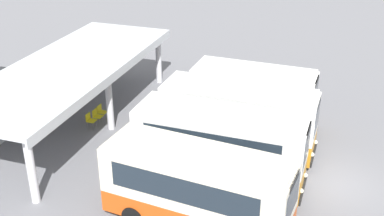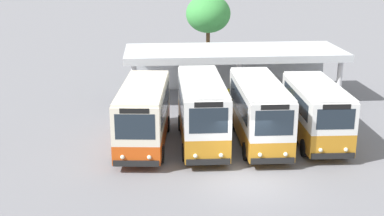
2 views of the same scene
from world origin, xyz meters
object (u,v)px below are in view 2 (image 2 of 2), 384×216
(waiting_chair_second_from_end, at_px, (239,94))
(waiting_chair_middle_seat, at_px, (247,94))
(city_bus_second_in_row, at_px, (202,110))
(waiting_chair_end_by_column, at_px, (231,94))
(city_bus_nearest_orange, at_px, (144,113))
(city_bus_middle_cream, at_px, (259,110))
(city_bus_fourth_amber, at_px, (316,111))

(waiting_chair_second_from_end, bearing_deg, waiting_chair_middle_seat, 1.77)
(city_bus_second_in_row, distance_m, waiting_chair_end_by_column, 8.48)
(city_bus_nearest_orange, distance_m, city_bus_second_in_row, 3.03)
(city_bus_nearest_orange, bearing_deg, waiting_chair_second_from_end, 50.99)
(city_bus_nearest_orange, xyz_separation_m, city_bus_second_in_row, (3.02, -0.01, 0.12))
(waiting_chair_end_by_column, bearing_deg, city_bus_middle_cream, -88.03)
(city_bus_second_in_row, height_order, waiting_chair_second_from_end, city_bus_second_in_row)
(city_bus_second_in_row, relative_size, waiting_chair_second_from_end, 8.58)
(city_bus_middle_cream, distance_m, waiting_chair_middle_seat, 8.05)
(waiting_chair_second_from_end, height_order, waiting_chair_middle_seat, same)
(city_bus_second_in_row, distance_m, city_bus_middle_cream, 3.02)
(city_bus_middle_cream, xyz_separation_m, city_bus_fourth_amber, (3.02, -0.09, -0.09))
(city_bus_fourth_amber, distance_m, waiting_chair_middle_seat, 8.37)
(city_bus_second_in_row, xyz_separation_m, city_bus_fourth_amber, (6.04, -0.15, -0.16))
(city_bus_nearest_orange, height_order, city_bus_second_in_row, city_bus_second_in_row)
(waiting_chair_end_by_column, xyz_separation_m, waiting_chair_middle_seat, (1.11, -0.07, 0.00))
(city_bus_second_in_row, relative_size, city_bus_fourth_amber, 1.12)
(city_bus_second_in_row, xyz_separation_m, waiting_chair_middle_seat, (3.86, 7.83, -1.40))
(city_bus_fourth_amber, xyz_separation_m, waiting_chair_end_by_column, (-3.30, 8.06, -1.24))
(city_bus_nearest_orange, distance_m, waiting_chair_end_by_column, 9.86)
(city_bus_nearest_orange, bearing_deg, city_bus_fourth_amber, -1.01)
(city_bus_fourth_amber, xyz_separation_m, waiting_chair_second_from_end, (-2.74, 7.97, -1.24))
(city_bus_second_in_row, xyz_separation_m, waiting_chair_second_from_end, (3.30, 7.81, -1.40))
(city_bus_nearest_orange, xyz_separation_m, city_bus_fourth_amber, (9.07, -0.16, -0.05))
(city_bus_middle_cream, distance_m, waiting_chair_second_from_end, 8.00)
(city_bus_second_in_row, distance_m, waiting_chair_second_from_end, 8.60)
(city_bus_nearest_orange, xyz_separation_m, waiting_chair_end_by_column, (5.77, 7.90, -1.29))
(city_bus_second_in_row, bearing_deg, waiting_chair_second_from_end, 67.09)
(waiting_chair_second_from_end, distance_m, waiting_chair_middle_seat, 0.55)
(city_bus_nearest_orange, xyz_separation_m, waiting_chair_second_from_end, (6.32, 7.81, -1.29))
(city_bus_second_in_row, bearing_deg, waiting_chair_end_by_column, 70.82)
(city_bus_middle_cream, xyz_separation_m, waiting_chair_end_by_column, (-0.27, 7.97, -1.33))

